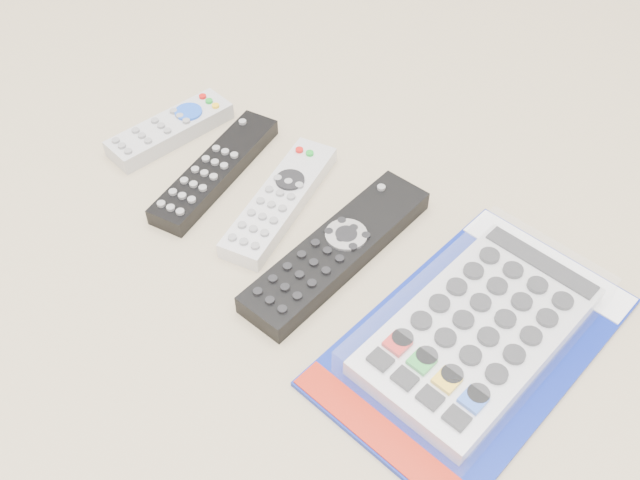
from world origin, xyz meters
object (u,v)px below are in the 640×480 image
Objects in this scene: remote_slim_black at (215,170)px; jumbo_remote_packaged at (479,329)px; remote_large_black at (337,250)px; remote_small_grey at (170,129)px; remote_silver_dvd at (280,200)px.

jumbo_remote_packaged is at bearing -11.73° from remote_slim_black.
remote_large_black is at bearing -174.82° from jumbo_remote_packaged.
jumbo_remote_packaged reaches higher than remote_slim_black.
remote_small_grey is at bearing 158.98° from remote_slim_black.
remote_small_grey is 0.09m from remote_slim_black.
remote_small_grey reaches higher than remote_silver_dvd.
remote_silver_dvd is at bearing 170.41° from remote_large_black.
remote_slim_black is 0.84× the size of remote_large_black.
remote_silver_dvd is 0.81× the size of remote_large_black.
jumbo_remote_packaged reaches higher than remote_small_grey.
jumbo_remote_packaged reaches higher than remote_large_black.
jumbo_remote_packaged reaches higher than remote_silver_dvd.
remote_slim_black and remote_silver_dvd have the same top height.
remote_large_black is (0.18, -0.02, 0.00)m from remote_slim_black.
remote_slim_black is at bearing 172.60° from remote_silver_dvd.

